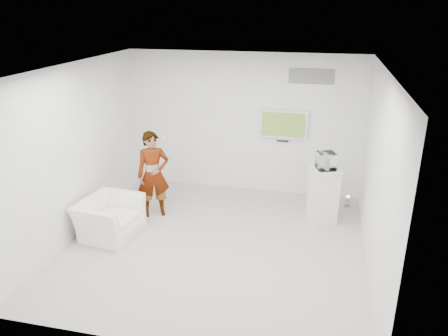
# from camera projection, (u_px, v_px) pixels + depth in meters

# --- Properties ---
(room) EXTENTS (5.01, 5.01, 3.00)m
(room) POSITION_uv_depth(u_px,v_px,m) (215.00, 163.00, 7.04)
(room) COLOR #BAB5AA
(room) RESTS_ON ground
(tv) EXTENTS (1.00, 0.08, 0.60)m
(tv) POSITION_uv_depth(u_px,v_px,m) (284.00, 124.00, 9.08)
(tv) COLOR silver
(tv) RESTS_ON room
(logo_decal) EXTENTS (0.90, 0.02, 0.30)m
(logo_decal) POSITION_uv_depth(u_px,v_px,m) (311.00, 76.00, 8.65)
(logo_decal) COLOR slate
(logo_decal) RESTS_ON room
(person) EXTENTS (0.73, 0.65, 1.69)m
(person) POSITION_uv_depth(u_px,v_px,m) (153.00, 174.00, 8.33)
(person) COLOR white
(person) RESTS_ON room
(armchair) EXTENTS (1.05, 1.17, 0.69)m
(armchair) POSITION_uv_depth(u_px,v_px,m) (109.00, 218.00, 7.74)
(armchair) COLOR white
(armchair) RESTS_ON room
(pedestal) EXTENTS (0.67, 0.67, 1.06)m
(pedestal) POSITION_uv_depth(u_px,v_px,m) (323.00, 195.00, 8.19)
(pedestal) COLOR silver
(pedestal) RESTS_ON room
(floor_uplight) EXTENTS (0.18, 0.18, 0.25)m
(floor_uplight) POSITION_uv_depth(u_px,v_px,m) (348.00, 201.00, 8.89)
(floor_uplight) COLOR silver
(floor_uplight) RESTS_ON room
(vitrine) EXTENTS (0.40, 0.40, 0.31)m
(vitrine) POSITION_uv_depth(u_px,v_px,m) (326.00, 161.00, 7.94)
(vitrine) COLOR silver
(vitrine) RESTS_ON pedestal
(console) EXTENTS (0.12, 0.18, 0.24)m
(console) POSITION_uv_depth(u_px,v_px,m) (326.00, 163.00, 7.96)
(console) COLOR silver
(console) RESTS_ON pedestal
(wii_remote) EXTENTS (0.08, 0.15, 0.04)m
(wii_remote) POSITION_uv_depth(u_px,v_px,m) (164.00, 137.00, 8.29)
(wii_remote) COLOR silver
(wii_remote) RESTS_ON person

